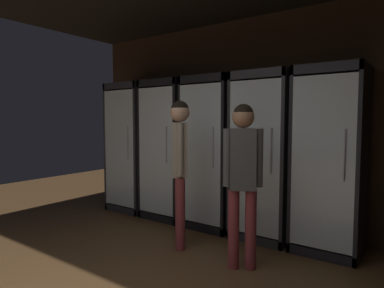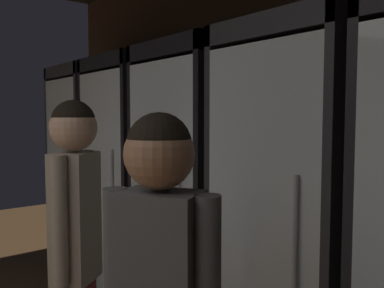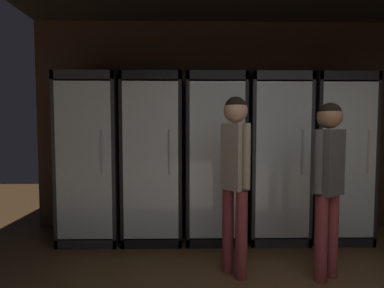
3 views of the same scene
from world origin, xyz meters
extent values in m
cube|color=#382619|center=(0.00, 3.03, 1.40)|extent=(6.00, 0.06, 2.80)
cube|color=#2B2B30|center=(-2.12, 2.96, 1.00)|extent=(0.70, 0.04, 2.00)
cube|color=#2B2B30|center=(-2.44, 2.65, 1.00)|extent=(0.04, 0.66, 2.00)
cube|color=#2B2B30|center=(-1.79, 2.65, 1.00)|extent=(0.04, 0.66, 2.00)
cube|color=#2B2B30|center=(-2.12, 2.65, 1.95)|extent=(0.70, 0.66, 0.10)
cube|color=#2B2B30|center=(-2.12, 2.65, 0.05)|extent=(0.70, 0.66, 0.10)
cube|color=white|center=(-2.12, 2.93, 1.00)|extent=(0.62, 0.02, 1.76)
cube|color=silver|center=(-2.12, 2.33, 1.00)|extent=(0.62, 0.02, 1.76)
cylinder|color=#B2B2B7|center=(-1.91, 2.30, 1.10)|extent=(0.02, 0.02, 0.50)
cube|color=silver|center=(-2.12, 2.65, 0.12)|extent=(0.60, 0.58, 0.02)
cylinder|color=black|center=(-2.26, 2.69, 0.23)|extent=(0.08, 0.08, 0.20)
cylinder|color=black|center=(-2.26, 2.69, 0.37)|extent=(0.03, 0.03, 0.08)
cylinder|color=#2D2D33|center=(-2.26, 2.69, 0.23)|extent=(0.08, 0.08, 0.07)
cylinder|color=gray|center=(-1.96, 2.66, 0.22)|extent=(0.07, 0.07, 0.18)
cylinder|color=gray|center=(-1.96, 2.66, 0.36)|extent=(0.02, 0.02, 0.10)
cylinder|color=tan|center=(-1.96, 2.66, 0.22)|extent=(0.08, 0.08, 0.06)
cube|color=silver|center=(-2.12, 2.65, 0.56)|extent=(0.60, 0.58, 0.02)
cylinder|color=#9EAD99|center=(-2.32, 2.60, 0.68)|extent=(0.07, 0.07, 0.23)
cylinder|color=#9EAD99|center=(-2.32, 2.60, 0.83)|extent=(0.02, 0.02, 0.07)
cylinder|color=beige|center=(-2.32, 2.60, 0.67)|extent=(0.07, 0.07, 0.09)
cylinder|color=black|center=(-2.11, 2.69, 0.67)|extent=(0.06, 0.06, 0.21)
cylinder|color=black|center=(-2.11, 2.69, 0.81)|extent=(0.02, 0.02, 0.07)
cylinder|color=beige|center=(-2.11, 2.69, 0.64)|extent=(0.06, 0.06, 0.07)
cylinder|color=#9EAD99|center=(-1.91, 2.63, 0.68)|extent=(0.07, 0.07, 0.23)
cylinder|color=#9EAD99|center=(-1.91, 2.63, 0.84)|extent=(0.02, 0.02, 0.10)
cylinder|color=#B2332D|center=(-1.91, 2.63, 0.67)|extent=(0.07, 0.07, 0.07)
cube|color=silver|center=(-2.12, 2.65, 1.00)|extent=(0.60, 0.58, 0.02)
cylinder|color=brown|center=(-2.33, 2.68, 1.10)|extent=(0.07, 0.07, 0.20)
cylinder|color=brown|center=(-2.33, 2.68, 1.25)|extent=(0.03, 0.03, 0.09)
cylinder|color=beige|center=(-2.33, 2.68, 1.11)|extent=(0.07, 0.07, 0.06)
cylinder|color=#194723|center=(-2.19, 2.63, 1.11)|extent=(0.07, 0.07, 0.20)
cylinder|color=#194723|center=(-2.19, 2.63, 1.26)|extent=(0.03, 0.03, 0.10)
cylinder|color=#B2332D|center=(-2.19, 2.63, 1.10)|extent=(0.07, 0.07, 0.06)
cylinder|color=#9EAD99|center=(-2.04, 2.62, 1.12)|extent=(0.06, 0.06, 0.24)
cylinder|color=#9EAD99|center=(-2.04, 2.62, 1.29)|extent=(0.02, 0.02, 0.08)
cylinder|color=#B2332D|center=(-2.04, 2.62, 1.13)|extent=(0.06, 0.06, 0.07)
cylinder|color=brown|center=(-1.89, 2.69, 1.12)|extent=(0.06, 0.06, 0.23)
cylinder|color=brown|center=(-1.89, 2.69, 1.28)|extent=(0.02, 0.02, 0.08)
cylinder|color=white|center=(-1.89, 2.69, 1.10)|extent=(0.07, 0.07, 0.07)
cube|color=silver|center=(-2.12, 2.65, 1.44)|extent=(0.60, 0.58, 0.02)
cylinder|color=black|center=(-2.32, 2.63, 1.56)|extent=(0.06, 0.06, 0.23)
cylinder|color=black|center=(-2.32, 2.63, 1.71)|extent=(0.02, 0.02, 0.07)
cylinder|color=beige|center=(-2.32, 2.63, 1.57)|extent=(0.06, 0.06, 0.06)
cylinder|color=#194723|center=(-2.12, 2.69, 1.56)|extent=(0.07, 0.07, 0.23)
cylinder|color=#194723|center=(-2.12, 2.69, 1.72)|extent=(0.03, 0.03, 0.08)
cylinder|color=#2D2D33|center=(-2.12, 2.69, 1.56)|extent=(0.08, 0.08, 0.08)
cylinder|color=brown|center=(-1.91, 2.64, 1.54)|extent=(0.07, 0.07, 0.20)
cylinder|color=brown|center=(-1.91, 2.64, 1.69)|extent=(0.03, 0.03, 0.10)
cylinder|color=white|center=(-1.91, 2.64, 1.53)|extent=(0.07, 0.07, 0.05)
cube|color=black|center=(-1.37, 2.96, 1.00)|extent=(0.70, 0.04, 2.00)
cube|color=black|center=(-1.70, 2.65, 1.00)|extent=(0.04, 0.66, 2.00)
cube|color=black|center=(-1.04, 2.65, 1.00)|extent=(0.04, 0.66, 2.00)
cube|color=black|center=(-1.37, 2.65, 1.95)|extent=(0.70, 0.66, 0.10)
cube|color=white|center=(-1.37, 2.93, 1.00)|extent=(0.62, 0.02, 1.76)
cube|color=silver|center=(-1.37, 2.33, 1.00)|extent=(0.62, 0.02, 1.76)
cylinder|color=#B2B2B7|center=(-1.16, 2.30, 1.10)|extent=(0.02, 0.02, 0.50)
cylinder|color=#194723|center=(-1.57, 2.61, 0.23)|extent=(0.07, 0.07, 0.20)
cylinder|color=#194723|center=(-1.57, 2.61, 0.37)|extent=(0.02, 0.02, 0.09)
cylinder|color=#2D2D33|center=(-1.57, 2.61, 0.20)|extent=(0.07, 0.07, 0.07)
cylinder|color=brown|center=(-1.36, 2.63, 0.39)|extent=(0.02, 0.02, 0.09)
cylinder|color=brown|center=(-1.18, 2.60, 0.35)|extent=(0.02, 0.02, 0.08)
cube|color=silver|center=(-1.37, 2.65, 0.56)|extent=(0.60, 0.58, 0.02)
cylinder|color=#336B38|center=(-1.60, 2.68, 0.66)|extent=(0.06, 0.06, 0.20)
cylinder|color=#336B38|center=(-1.60, 2.68, 0.80)|extent=(0.02, 0.02, 0.07)
cylinder|color=white|center=(-1.60, 2.68, 0.65)|extent=(0.07, 0.07, 0.05)
cylinder|color=#9EAD99|center=(-1.44, 2.67, 0.68)|extent=(0.06, 0.06, 0.22)
cylinder|color=#9EAD99|center=(-1.44, 2.67, 0.82)|extent=(0.02, 0.02, 0.07)
cylinder|color=beige|center=(-1.44, 2.67, 0.65)|extent=(0.07, 0.07, 0.06)
cylinder|color=#194723|center=(-1.29, 2.63, 0.68)|extent=(0.06, 0.06, 0.23)
cylinder|color=#194723|center=(-1.29, 2.63, 0.83)|extent=(0.02, 0.02, 0.07)
cylinder|color=#2D2D33|center=(-1.29, 2.63, 0.68)|extent=(0.06, 0.06, 0.09)
cylinder|color=#336B38|center=(-1.15, 2.65, 0.67)|extent=(0.07, 0.07, 0.20)
cylinder|color=#336B38|center=(-1.15, 2.65, 0.80)|extent=(0.03, 0.03, 0.06)
cylinder|color=tan|center=(-1.15, 2.65, 0.67)|extent=(0.08, 0.08, 0.07)
cube|color=silver|center=(-1.37, 2.65, 1.00)|extent=(0.60, 0.58, 0.02)
cylinder|color=#9EAD99|center=(-1.57, 2.66, 1.12)|extent=(0.06, 0.06, 0.23)
cylinder|color=#9EAD99|center=(-1.57, 2.66, 1.27)|extent=(0.02, 0.02, 0.06)
cylinder|color=tan|center=(-1.57, 2.66, 1.10)|extent=(0.07, 0.07, 0.06)
cylinder|color=gray|center=(-1.37, 2.61, 1.12)|extent=(0.07, 0.07, 0.22)
cylinder|color=gray|center=(-1.37, 2.61, 1.26)|extent=(0.02, 0.02, 0.06)
cylinder|color=tan|center=(-1.37, 2.61, 1.11)|extent=(0.07, 0.07, 0.09)
cylinder|color=brown|center=(-1.17, 2.69, 1.13)|extent=(0.06, 0.06, 0.24)
cylinder|color=brown|center=(-1.17, 2.69, 1.28)|extent=(0.02, 0.02, 0.08)
cylinder|color=beige|center=(-1.17, 2.69, 1.11)|extent=(0.06, 0.06, 0.08)
cube|color=silver|center=(-1.37, 2.65, 1.44)|extent=(0.60, 0.58, 0.02)
cylinder|color=black|center=(-1.57, 2.67, 1.56)|extent=(0.06, 0.06, 0.23)
cylinder|color=black|center=(-1.57, 2.67, 1.72)|extent=(0.02, 0.02, 0.09)
cylinder|color=tan|center=(-1.57, 2.67, 1.57)|extent=(0.06, 0.06, 0.09)
cylinder|color=#336B38|center=(-1.37, 2.62, 1.56)|extent=(0.07, 0.07, 0.23)
cylinder|color=#336B38|center=(-1.37, 2.62, 1.72)|extent=(0.02, 0.02, 0.10)
cylinder|color=beige|center=(-1.37, 2.62, 1.53)|extent=(0.07, 0.07, 0.07)
cylinder|color=#336B38|center=(-1.17, 2.62, 1.54)|extent=(0.07, 0.07, 0.19)
cylinder|color=#336B38|center=(-1.17, 2.62, 1.68)|extent=(0.03, 0.03, 0.09)
cylinder|color=white|center=(-1.17, 2.62, 1.52)|extent=(0.07, 0.07, 0.08)
cube|color=black|center=(-0.63, 2.96, 1.00)|extent=(0.70, 0.04, 2.00)
cube|color=black|center=(-0.96, 2.65, 1.00)|extent=(0.04, 0.66, 2.00)
cube|color=black|center=(-0.30, 2.65, 1.00)|extent=(0.04, 0.66, 2.00)
cube|color=black|center=(-0.63, 2.65, 1.95)|extent=(0.70, 0.66, 0.10)
cube|color=white|center=(-0.63, 2.93, 1.00)|extent=(0.62, 0.02, 1.76)
cube|color=silver|center=(-0.63, 2.33, 1.00)|extent=(0.62, 0.02, 1.76)
cylinder|color=#B2B2B7|center=(-0.42, 2.30, 1.10)|extent=(0.02, 0.02, 0.50)
cube|color=silver|center=(-0.63, 2.65, 0.70)|extent=(0.60, 0.58, 0.02)
cylinder|color=#336B38|center=(-0.84, 2.63, 0.82)|extent=(0.07, 0.07, 0.21)
cylinder|color=#336B38|center=(-0.84, 2.63, 0.97)|extent=(0.02, 0.02, 0.09)
cylinder|color=white|center=(-0.84, 2.63, 0.79)|extent=(0.08, 0.08, 0.07)
cylinder|color=black|center=(-0.69, 2.60, 0.83)|extent=(0.07, 0.07, 0.23)
cylinder|color=black|center=(-0.69, 2.60, 0.99)|extent=(0.02, 0.02, 0.09)
cylinder|color=white|center=(-0.69, 2.60, 0.83)|extent=(0.07, 0.07, 0.08)
cylinder|color=#336B38|center=(-0.55, 2.68, 0.83)|extent=(0.06, 0.06, 0.23)
cylinder|color=#336B38|center=(-0.55, 2.68, 0.98)|extent=(0.02, 0.02, 0.07)
cylinder|color=#B2332D|center=(-0.55, 2.68, 0.81)|extent=(0.07, 0.07, 0.07)
cylinder|color=#194723|center=(-0.42, 2.65, 0.81)|extent=(0.06, 0.06, 0.20)
cylinder|color=#194723|center=(-0.42, 2.65, 0.95)|extent=(0.02, 0.02, 0.07)
cylinder|color=beige|center=(-0.42, 2.65, 0.80)|extent=(0.07, 0.07, 0.05)
cube|color=silver|center=(-0.63, 2.65, 1.29)|extent=(0.60, 0.58, 0.02)
cylinder|color=brown|center=(-0.78, 2.64, 1.41)|extent=(0.06, 0.06, 0.22)
cylinder|color=brown|center=(-0.78, 2.64, 1.55)|extent=(0.02, 0.02, 0.06)
cylinder|color=white|center=(-0.78, 2.64, 1.38)|extent=(0.07, 0.07, 0.09)
cylinder|color=#194723|center=(-0.48, 2.66, 1.41)|extent=(0.07, 0.07, 0.23)
cylinder|color=#194723|center=(-0.48, 2.66, 1.57)|extent=(0.03, 0.03, 0.08)
cylinder|color=white|center=(-0.48, 2.66, 1.38)|extent=(0.07, 0.07, 0.08)
cube|color=#2B2B30|center=(0.11, 2.96, 1.00)|extent=(0.70, 0.04, 2.00)
cube|color=#2B2B30|center=(-0.21, 2.65, 1.00)|extent=(0.04, 0.66, 2.00)
cube|color=#2B2B30|center=(0.44, 2.65, 1.00)|extent=(0.04, 0.66, 2.00)
cube|color=#2B2B30|center=(0.11, 2.65, 1.95)|extent=(0.70, 0.66, 0.10)
cube|color=white|center=(0.11, 2.93, 1.00)|extent=(0.62, 0.02, 1.76)
cube|color=silver|center=(0.11, 2.33, 1.00)|extent=(0.62, 0.02, 1.76)
cylinder|color=#B2B2B7|center=(0.32, 2.30, 1.10)|extent=(0.02, 0.02, 0.50)
cylinder|color=#9EAD99|center=(-0.03, 2.64, 0.83)|extent=(0.07, 0.07, 0.23)
cylinder|color=#9EAD99|center=(-0.03, 2.64, 0.99)|extent=(0.03, 0.03, 0.10)
cylinder|color=tan|center=(-0.03, 2.64, 0.80)|extent=(0.07, 0.07, 0.08)
cylinder|color=black|center=(0.26, 2.69, 0.81)|extent=(0.08, 0.08, 0.19)
cylinder|color=black|center=(0.26, 2.69, 0.95)|extent=(0.02, 0.02, 0.09)
cylinder|color=tan|center=(0.26, 2.69, 0.79)|extent=(0.08, 0.08, 0.05)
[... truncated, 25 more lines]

